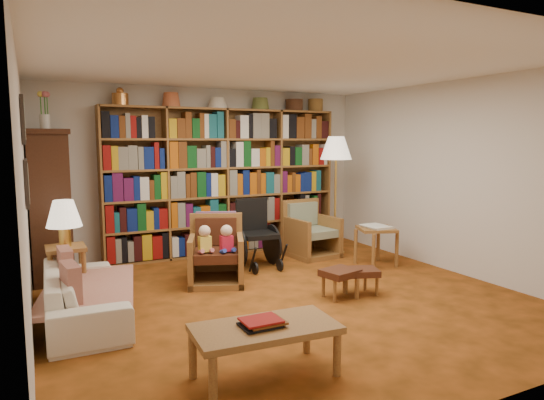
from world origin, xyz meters
TOP-DOWN VIEW (x-y plane):
  - floor at (0.00, 0.00)m, footprint 5.00×5.00m
  - ceiling at (0.00, 0.00)m, footprint 5.00×5.00m
  - wall_back at (0.00, 2.50)m, footprint 5.00×0.00m
  - wall_front at (0.00, -2.50)m, footprint 5.00×0.00m
  - wall_left at (-2.50, 0.00)m, footprint 0.00×5.00m
  - wall_right at (2.50, 0.00)m, footprint 0.00×5.00m
  - bookshelf at (0.20, 2.33)m, footprint 3.60×0.30m
  - curio_cabinet at (-2.25, 2.00)m, footprint 0.50×0.95m
  - framed_pictures at (-2.48, 0.30)m, footprint 0.03×0.52m
  - sofa at (-2.05, 0.30)m, footprint 1.75×0.72m
  - sofa_throw at (-2.00, 0.30)m, footprint 1.10×1.66m
  - cushion_left at (-2.18, 0.65)m, footprint 0.14×0.38m
  - cushion_right at (-2.18, -0.05)m, footprint 0.16×0.39m
  - side_table_lamp at (-2.15, 1.01)m, footprint 0.40×0.40m
  - table_lamp at (-2.15, 1.01)m, footprint 0.37×0.37m
  - armchair_leather at (-0.49, 0.95)m, footprint 0.89×0.89m
  - armchair_sage at (1.27, 1.63)m, footprint 0.73×0.75m
  - wheelchair at (0.28, 1.39)m, footprint 0.53×0.75m
  - floor_lamp at (1.69, 1.56)m, footprint 0.47×0.47m
  - side_table_papers at (1.78, 0.67)m, footprint 0.61×0.61m
  - footstool_a at (0.54, -0.25)m, footprint 0.44×0.40m
  - footstool_b at (0.82, -0.28)m, footprint 0.43×0.40m
  - coffee_table at (-0.98, -1.51)m, footprint 1.09×0.59m

SIDE VIEW (x-z plane):
  - floor at x=0.00m, z-range 0.00..0.00m
  - footstool_b at x=0.82m, z-range 0.09..0.40m
  - sofa at x=-2.05m, z-range 0.00..0.51m
  - footstool_a at x=0.54m, z-range 0.10..0.42m
  - sofa_throw at x=-2.00m, z-range 0.28..0.32m
  - armchair_sage at x=1.27m, z-range -0.10..0.73m
  - armchair_leather at x=-0.49m, z-range -0.07..0.76m
  - coffee_table at x=-0.98m, z-range 0.12..0.57m
  - wheelchair at x=0.28m, z-range -0.04..0.89m
  - side_table_lamp at x=-2.15m, z-range 0.14..0.73m
  - side_table_papers at x=1.78m, z-range 0.16..0.73m
  - cushion_left at x=-2.18m, z-range 0.26..0.64m
  - cushion_right at x=-2.18m, z-range 0.26..0.64m
  - table_lamp at x=-2.15m, z-range 0.68..1.18m
  - curio_cabinet at x=-2.25m, z-range -0.25..2.15m
  - bookshelf at x=0.20m, z-range -0.04..2.38m
  - wall_back at x=0.00m, z-range -1.25..3.75m
  - wall_front at x=0.00m, z-range -1.25..3.75m
  - wall_left at x=-2.50m, z-range -1.25..3.75m
  - wall_right at x=2.50m, z-range -1.25..3.75m
  - floor_lamp at x=1.69m, z-range 0.65..2.43m
  - framed_pictures at x=-2.48m, z-range 1.14..2.11m
  - ceiling at x=0.00m, z-range 2.50..2.50m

